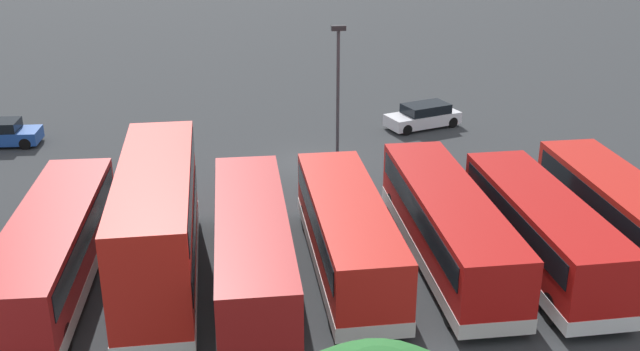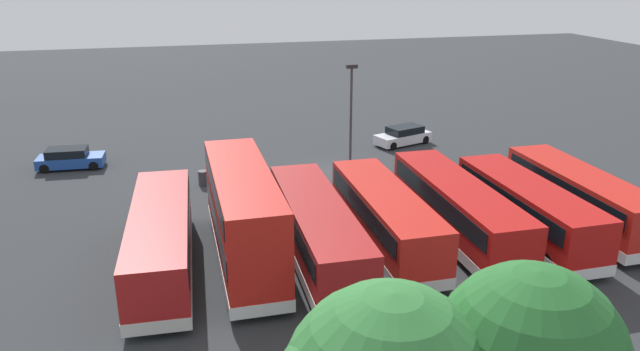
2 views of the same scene
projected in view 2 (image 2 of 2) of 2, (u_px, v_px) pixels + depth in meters
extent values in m
plane|color=#2D3033|center=(326.00, 172.00, 40.52)|extent=(140.00, 140.00, 0.00)
cube|color=red|center=(580.00, 196.00, 31.89)|extent=(2.62, 10.42, 2.60)
cube|color=silver|center=(577.00, 214.00, 32.24)|extent=(2.66, 10.46, 0.55)
cube|color=black|center=(582.00, 186.00, 31.69)|extent=(2.68, 9.62, 0.90)
cube|color=black|center=(526.00, 157.00, 36.47)|extent=(2.25, 0.08, 1.10)
cylinder|color=black|center=(520.00, 192.00, 35.47)|extent=(0.31, 1.10, 1.10)
cylinder|color=black|center=(553.00, 189.00, 35.99)|extent=(0.31, 1.10, 1.10)
cylinder|color=black|center=(607.00, 248.00, 28.53)|extent=(0.31, 1.10, 1.10)
cube|color=#B71411|center=(527.00, 209.00, 30.25)|extent=(2.60, 10.09, 2.60)
cube|color=silver|center=(525.00, 227.00, 30.59)|extent=(2.64, 10.13, 0.55)
cube|color=black|center=(528.00, 198.00, 30.05)|extent=(2.66, 9.29, 0.90)
cube|color=black|center=(478.00, 167.00, 34.67)|extent=(2.25, 0.07, 1.10)
cylinder|color=black|center=(470.00, 205.00, 33.66)|extent=(0.31, 1.10, 1.10)
cylinder|color=black|center=(506.00, 201.00, 34.21)|extent=(0.31, 1.10, 1.10)
cylinder|color=black|center=(548.00, 264.00, 27.03)|extent=(0.31, 1.10, 1.10)
cylinder|color=black|center=(591.00, 258.00, 27.57)|extent=(0.31, 1.10, 1.10)
cube|color=#B71411|center=(457.00, 208.00, 30.39)|extent=(2.70, 11.46, 2.60)
cube|color=silver|center=(456.00, 226.00, 30.74)|extent=(2.74, 11.50, 0.55)
cube|color=black|center=(458.00, 197.00, 30.19)|extent=(2.75, 10.66, 0.90)
cube|color=black|center=(415.00, 162.00, 35.45)|extent=(2.25, 0.09, 1.10)
cylinder|color=black|center=(404.00, 199.00, 34.46)|extent=(0.31, 1.10, 1.10)
cylinder|color=black|center=(441.00, 196.00, 34.96)|extent=(0.31, 1.10, 1.10)
cylinder|color=black|center=(476.00, 269.00, 26.56)|extent=(0.31, 1.10, 1.10)
cylinder|color=black|center=(521.00, 264.00, 27.06)|extent=(0.31, 1.10, 1.10)
cube|color=red|center=(385.00, 217.00, 29.32)|extent=(2.61, 10.37, 2.60)
cube|color=silver|center=(385.00, 236.00, 29.67)|extent=(2.66, 10.41, 0.55)
cube|color=black|center=(386.00, 205.00, 29.12)|extent=(2.67, 9.57, 0.90)
cube|color=black|center=(354.00, 171.00, 33.88)|extent=(2.25, 0.07, 1.10)
cylinder|color=black|center=(342.00, 210.00, 32.89)|extent=(0.31, 1.10, 1.10)
cylinder|color=black|center=(380.00, 207.00, 33.40)|extent=(0.31, 1.10, 1.10)
cylinder|color=black|center=(390.00, 276.00, 25.98)|extent=(0.31, 1.10, 1.10)
cylinder|color=black|center=(438.00, 270.00, 26.50)|extent=(0.31, 1.10, 1.10)
cube|color=#A51919|center=(317.00, 229.00, 27.92)|extent=(2.80, 11.53, 2.60)
cube|color=silver|center=(317.00, 249.00, 28.27)|extent=(2.84, 11.57, 0.55)
cube|color=black|center=(317.00, 218.00, 27.72)|extent=(2.84, 10.73, 0.90)
cube|color=black|center=(294.00, 177.00, 33.01)|extent=(2.25, 0.11, 1.10)
cylinder|color=black|center=(279.00, 217.00, 32.03)|extent=(0.32, 1.11, 1.10)
cylinder|color=black|center=(319.00, 213.00, 32.51)|extent=(0.32, 1.11, 1.10)
cylinder|color=black|center=(314.00, 301.00, 24.07)|extent=(0.32, 1.11, 1.10)
cylinder|color=black|center=(368.00, 294.00, 24.56)|extent=(0.32, 1.11, 1.10)
cube|color=red|center=(243.00, 215.00, 27.55)|extent=(2.59, 10.68, 4.20)
cube|color=silver|center=(245.00, 250.00, 28.16)|extent=(2.63, 10.72, 0.55)
cube|color=black|center=(244.00, 219.00, 27.62)|extent=(2.64, 9.88, 0.90)
cube|color=black|center=(242.00, 184.00, 27.05)|extent=(2.64, 9.88, 0.90)
cube|color=black|center=(231.00, 180.00, 32.52)|extent=(2.25, 0.07, 1.10)
cylinder|color=black|center=(214.00, 221.00, 31.52)|extent=(0.30, 1.10, 1.10)
cylinder|color=black|center=(256.00, 217.00, 32.04)|extent=(0.30, 1.10, 1.10)
cylinder|color=black|center=(230.00, 297.00, 24.33)|extent=(0.30, 1.10, 1.10)
cylinder|color=black|center=(285.00, 290.00, 24.86)|extent=(0.30, 1.10, 1.10)
cube|color=#A51919|center=(161.00, 238.00, 27.04)|extent=(3.11, 11.40, 2.60)
cube|color=silver|center=(163.00, 258.00, 27.39)|extent=(3.15, 11.44, 0.55)
cube|color=black|center=(160.00, 226.00, 26.84)|extent=(3.13, 10.60, 0.90)
cube|color=black|center=(165.00, 183.00, 32.07)|extent=(2.25, 0.17, 1.10)
cylinder|color=black|center=(144.00, 225.00, 31.11)|extent=(0.35, 1.11, 1.10)
cylinder|color=black|center=(188.00, 221.00, 31.54)|extent=(0.35, 1.11, 1.10)
cylinder|color=black|center=(129.00, 312.00, 23.28)|extent=(0.35, 1.11, 1.10)
cylinder|color=black|center=(188.00, 306.00, 23.71)|extent=(0.35, 1.11, 1.10)
cube|color=silver|center=(403.00, 138.00, 46.61)|extent=(4.78, 3.08, 0.70)
cube|color=black|center=(405.00, 130.00, 46.50)|extent=(3.04, 2.38, 0.55)
cylinder|color=black|center=(393.00, 146.00, 45.23)|extent=(0.68, 0.41, 0.64)
cylinder|color=black|center=(380.00, 141.00, 46.50)|extent=(0.68, 0.41, 0.64)
cylinder|color=black|center=(425.00, 140.00, 46.86)|extent=(0.68, 0.41, 0.64)
cylinder|color=black|center=(412.00, 135.00, 48.14)|extent=(0.68, 0.41, 0.64)
cube|color=#1E479E|center=(71.00, 161.00, 41.22)|extent=(4.47, 2.08, 0.70)
cube|color=black|center=(67.00, 152.00, 40.97)|extent=(2.72, 1.80, 0.55)
cylinder|color=black|center=(97.00, 159.00, 42.31)|extent=(0.65, 0.26, 0.64)
cylinder|color=black|center=(94.00, 166.00, 40.83)|extent=(0.65, 0.26, 0.64)
cylinder|color=black|center=(50.00, 161.00, 41.75)|extent=(0.65, 0.26, 0.64)
cylinder|color=black|center=(44.00, 169.00, 40.27)|extent=(0.65, 0.26, 0.64)
cylinder|color=#38383D|center=(351.00, 125.00, 38.26)|extent=(0.16, 0.16, 7.20)
cube|color=#262628|center=(352.00, 66.00, 37.00)|extent=(0.70, 0.30, 0.24)
cylinder|color=#333338|center=(203.00, 178.00, 38.07)|extent=(0.60, 0.60, 0.95)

